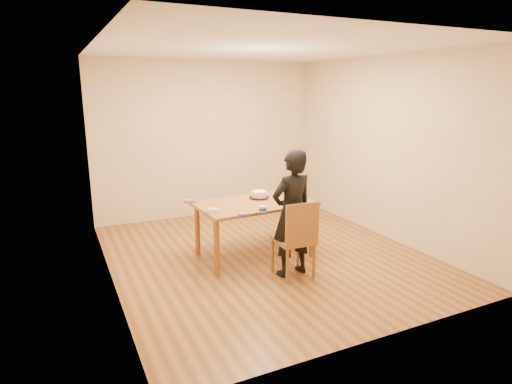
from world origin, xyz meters
name	(u,v)px	position (x,y,z in m)	size (l,w,h in m)	color
room_shell	(255,154)	(0.00, 0.34, 1.35)	(4.00, 4.50, 2.70)	brown
dining_table	(254,204)	(-0.15, 0.04, 0.73)	(1.51, 0.90, 0.04)	brown
dining_chair	(293,240)	(0.00, -0.73, 0.45)	(0.43, 0.43, 0.04)	brown
cake_plate	(259,197)	(0.01, 0.21, 0.76)	(0.28, 0.28, 0.02)	#AD0B28
cake	(259,194)	(0.01, 0.21, 0.80)	(0.21, 0.21, 0.07)	white
frosting_dome	(259,191)	(0.01, 0.21, 0.85)	(0.20, 0.20, 0.03)	white
frosting_tub	(263,209)	(-0.25, -0.42, 0.79)	(0.09, 0.09, 0.08)	white
frosting_lid	(242,214)	(-0.52, -0.40, 0.75)	(0.10, 0.10, 0.01)	#1940A4
frosting_dollop	(242,213)	(-0.52, -0.40, 0.77)	(0.04, 0.04, 0.02)	white
ramekin_green	(212,211)	(-0.81, -0.16, 0.77)	(0.08, 0.08, 0.04)	white
ramekin_yellow	(216,210)	(-0.76, -0.16, 0.77)	(0.09, 0.09, 0.04)	white
ramekin_multi	(210,210)	(-0.83, -0.15, 0.77)	(0.09, 0.09, 0.04)	white
candy_box_pink	(190,202)	(-0.92, 0.40, 0.76)	(0.13, 0.07, 0.02)	#C42E98
candy_box_green	(189,200)	(-0.93, 0.40, 0.78)	(0.12, 0.06, 0.02)	#239A1C
spatula	(254,214)	(-0.39, -0.46, 0.75)	(0.14, 0.01, 0.01)	black
person	(292,213)	(0.00, -0.69, 0.77)	(0.56, 0.37, 1.54)	black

